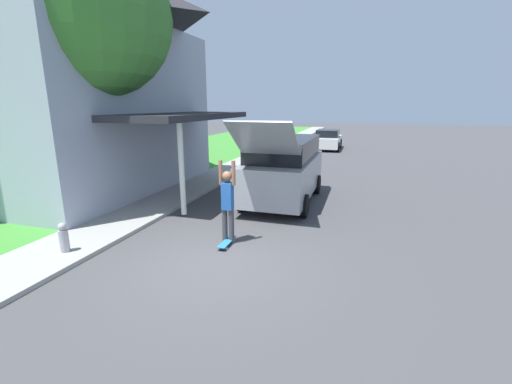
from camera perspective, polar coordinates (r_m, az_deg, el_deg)
ground_plane at (r=7.53m, az=-6.54°, el=-11.38°), size 120.00×120.00×0.00m
lawn at (r=16.60m, az=-23.83°, el=1.90°), size 10.00×80.00×0.08m
sidewalk at (r=14.14m, az=-10.20°, el=0.97°), size 1.80×80.00×0.10m
house at (r=15.72m, az=-30.19°, el=17.76°), size 11.05×9.54×8.90m
lawn_tree_near at (r=12.08m, az=-25.53°, el=24.66°), size 4.53×4.53×7.90m
suv_parked at (r=11.69m, az=4.64°, el=3.98°), size 2.16×5.54×2.88m
car_down_street at (r=26.68m, az=11.87°, el=8.52°), size 1.93×4.19×1.47m
skateboarder at (r=8.10m, az=-4.76°, el=-1.51°), size 0.41×0.23×2.02m
skateboard at (r=8.27m, az=-4.88°, el=-8.31°), size 0.21×0.79×0.10m
fire_hydrant at (r=8.67m, az=-29.39°, el=-6.65°), size 0.20×0.20×0.67m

